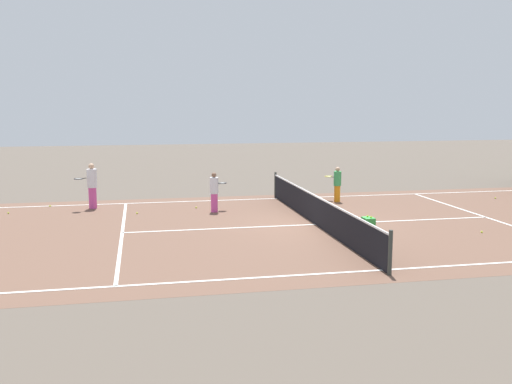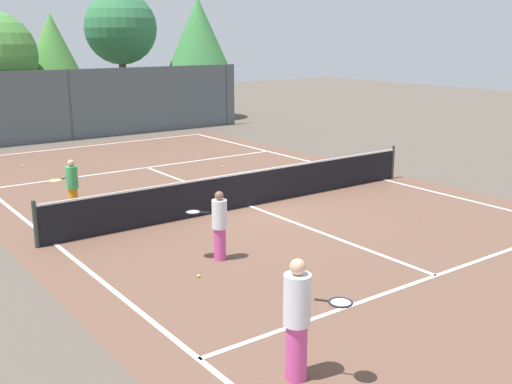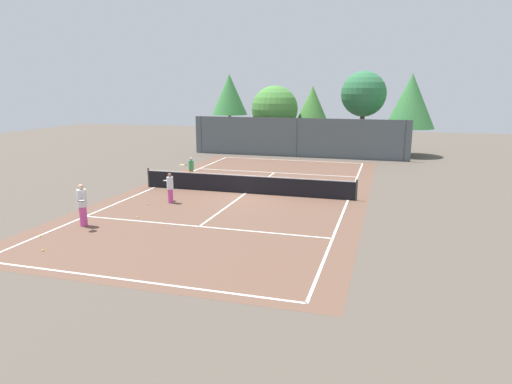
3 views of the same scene
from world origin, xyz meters
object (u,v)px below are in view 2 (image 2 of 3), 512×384
(player_1, at_px, (298,318))
(tennis_ball_1, at_px, (223,167))
(ball_crate, at_px, (244,185))
(tennis_ball_0, at_px, (23,166))
(player_2, at_px, (219,225))
(player_0, at_px, (72,186))
(tennis_ball_2, at_px, (301,307))
(tennis_ball_5, at_px, (199,276))

(player_1, bearing_deg, tennis_ball_1, 60.89)
(player_1, bearing_deg, ball_crate, 58.75)
(tennis_ball_0, bearing_deg, player_2, -87.14)
(player_0, distance_m, ball_crate, 5.22)
(tennis_ball_2, xyz_separation_m, tennis_ball_5, (-0.72, 2.27, 0.00))
(tennis_ball_0, relative_size, tennis_ball_1, 1.00)
(player_2, xyz_separation_m, tennis_ball_5, (-0.88, -0.61, -0.75))
(tennis_ball_2, bearing_deg, player_2, 86.71)
(player_2, bearing_deg, tennis_ball_1, 56.24)
(tennis_ball_0, distance_m, tennis_ball_1, 7.34)
(player_2, bearing_deg, player_0, 103.27)
(ball_crate, bearing_deg, player_1, -121.25)
(player_0, relative_size, tennis_ball_1, 22.21)
(player_0, xyz_separation_m, player_1, (-0.43, -9.89, 0.15))
(tennis_ball_2, distance_m, tennis_ball_5, 2.38)
(player_2, height_order, tennis_ball_0, player_2)
(ball_crate, xyz_separation_m, tennis_ball_0, (-4.50, 7.69, -0.15))
(player_1, relative_size, player_2, 1.18)
(tennis_ball_0, relative_size, tennis_ball_2, 1.00)
(tennis_ball_0, bearing_deg, ball_crate, -59.66)
(ball_crate, relative_size, tennis_ball_0, 6.56)
(player_0, relative_size, ball_crate, 3.39)
(player_2, bearing_deg, player_1, -110.10)
(player_2, bearing_deg, tennis_ball_0, 92.86)
(ball_crate, relative_size, tennis_ball_5, 6.56)
(ball_crate, height_order, tennis_ball_0, ball_crate)
(player_2, bearing_deg, tennis_ball_2, -93.29)
(player_0, distance_m, player_1, 9.90)
(ball_crate, height_order, tennis_ball_1, ball_crate)
(player_1, distance_m, tennis_ball_1, 14.26)
(tennis_ball_2, bearing_deg, tennis_ball_1, 63.25)
(tennis_ball_1, bearing_deg, tennis_ball_2, -116.75)
(ball_crate, relative_size, tennis_ball_1, 6.56)
(player_0, bearing_deg, ball_crate, -7.96)
(tennis_ball_1, height_order, tennis_ball_2, same)
(tennis_ball_0, bearing_deg, tennis_ball_5, -91.19)
(player_0, relative_size, player_2, 0.97)
(tennis_ball_1, height_order, tennis_ball_5, same)
(player_2, relative_size, tennis_ball_2, 22.85)
(player_2, distance_m, tennis_ball_5, 1.31)
(player_0, xyz_separation_m, tennis_ball_1, (6.50, 2.55, -0.73))
(player_1, relative_size, tennis_ball_2, 26.87)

